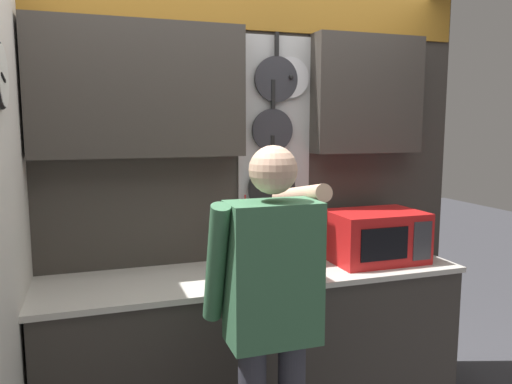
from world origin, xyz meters
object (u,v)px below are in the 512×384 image
at_px(knife_block, 268,255).
at_px(utensil_crock, 234,257).
at_px(person, 272,302).
at_px(microwave, 375,236).

height_order(knife_block, utensil_crock, utensil_crock).
bearing_deg(utensil_crock, person, -91.30).
height_order(knife_block, person, person).
xyz_separation_m(microwave, person, (-0.88, -0.61, -0.09)).
height_order(microwave, utensil_crock, utensil_crock).
xyz_separation_m(utensil_crock, person, (-0.01, -0.61, -0.03)).
relative_size(microwave, utensil_crock, 1.53).
xyz_separation_m(microwave, utensil_crock, (-0.86, 0.00, -0.06)).
distance_m(knife_block, utensil_crock, 0.19).
height_order(microwave, knife_block, microwave).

